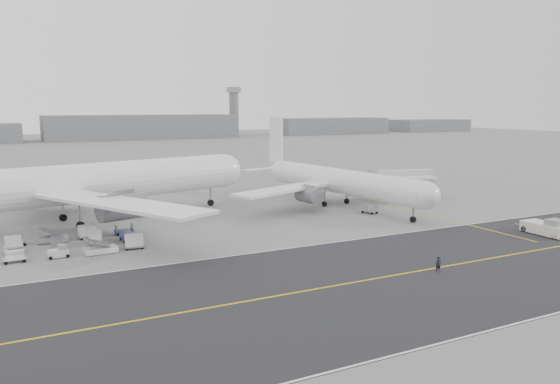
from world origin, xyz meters
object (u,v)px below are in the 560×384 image
pushback_tug (547,228)px  jet_bridge (403,177)px  airliner_a (72,185)px  control_tower (234,111)px  airliner_b (337,181)px  ground_crew_a (438,264)px

pushback_tug → jet_bridge: bearing=85.4°
pushback_tug → airliner_a: bearing=149.3°
pushback_tug → jet_bridge: (4.38, 37.70, 2.94)m
control_tower → airliner_b: bearing=-108.0°
control_tower → airliner_a: bearing=-117.9°
jet_bridge → control_tower: bearing=91.7°
airliner_a → ground_crew_a: size_ratio=36.10×
airliner_a → jet_bridge: bearing=-104.8°
jet_bridge → ground_crew_a: jet_bridge is taller
pushback_tug → ground_crew_a: pushback_tug is taller
control_tower → airliner_a: 269.79m
control_tower → ground_crew_a: (-92.16, -284.16, -15.36)m
airliner_a → pushback_tug: 72.94m
jet_bridge → airliner_a: bearing=-165.6°
jet_bridge → pushback_tug: bearing=-80.7°
pushback_tug → jet_bridge: 38.07m
control_tower → ground_crew_a: control_tower is taller
control_tower → airliner_b: 255.62m
pushback_tug → ground_crew_a: size_ratio=5.04×
airliner_b → jet_bridge: size_ratio=3.13×
airliner_a → ground_crew_a: (33.94, -45.85, -5.60)m
airliner_a → airliner_b: (46.99, -4.50, -1.71)m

